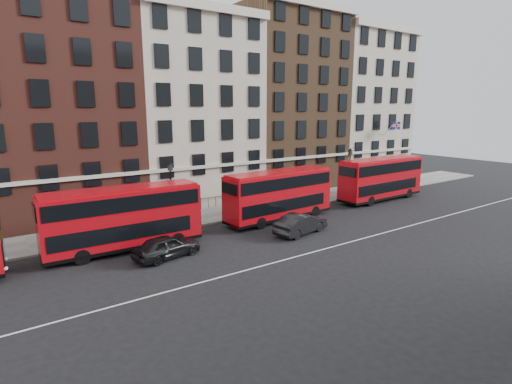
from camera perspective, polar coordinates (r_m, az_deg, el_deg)
ground at (r=29.68m, az=6.32°, el=-7.21°), size 120.00×120.00×0.00m
pavement at (r=37.84m, az=-4.16°, el=-2.85°), size 80.00×5.00×0.15m
kerb at (r=35.78m, az=-2.12°, el=-3.68°), size 80.00×0.30×0.16m
road_centre_line at (r=28.30m, az=9.00°, el=-8.24°), size 70.00×0.12×0.01m
building_terrace at (r=43.00m, az=-9.88°, el=12.46°), size 64.00×11.95×22.00m
bus_b at (r=28.73m, az=-18.48°, el=-3.47°), size 10.59×2.83×4.42m
bus_c at (r=34.79m, az=3.30°, el=-0.29°), size 10.55×3.10×4.38m
bus_d at (r=44.45m, az=17.42°, el=1.95°), size 10.83×2.84×4.53m
car_rear at (r=27.08m, az=-12.63°, el=-7.60°), size 4.78×2.61×1.54m
car_front at (r=31.58m, az=6.44°, el=-4.50°), size 5.14×2.60×1.62m
lamp_post_left at (r=33.33m, az=-12.02°, el=0.21°), size 0.44×0.44×5.33m
lamp_post_right at (r=44.61m, az=13.21°, el=3.06°), size 0.44×0.44×5.33m
traffic_light at (r=49.82m, az=18.66°, el=2.91°), size 0.25×0.45×3.27m
iron_railings at (r=39.56m, az=-5.80°, el=-1.37°), size 6.60×0.06×1.00m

